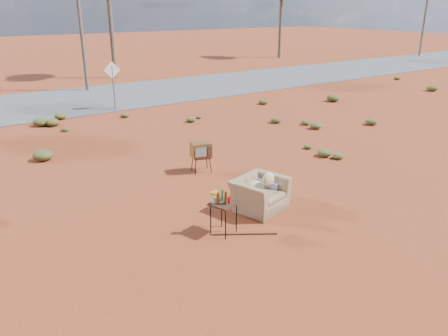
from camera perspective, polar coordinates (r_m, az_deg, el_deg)
ground at (r=10.23m, az=2.88°, el=-5.83°), size 140.00×140.00×0.00m
highway at (r=23.40m, az=-20.13°, el=8.12°), size 140.00×7.00×0.04m
armchair at (r=10.30m, az=4.91°, el=-2.76°), size 1.51×1.21×1.03m
tv_unit at (r=12.48m, az=-3.02°, el=2.33°), size 0.63×0.56×0.88m
side_table at (r=9.04m, az=-0.34°, el=-4.45°), size 0.62×0.62×0.98m
rusty_bar at (r=9.29m, az=2.61°, el=-8.60°), size 1.20×0.80×0.04m
road_sign at (r=20.76m, az=-14.34°, el=11.46°), size 0.78×0.06×2.19m
utility_pole_center at (r=25.91m, az=-18.37°, el=18.66°), size 1.40×0.20×8.00m
utility_pole_east at (r=46.71m, az=24.86°, el=18.24°), size 1.40×0.20×8.00m
scrub_patch at (r=13.36m, az=-11.49°, el=0.86°), size 17.49×8.07×0.33m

